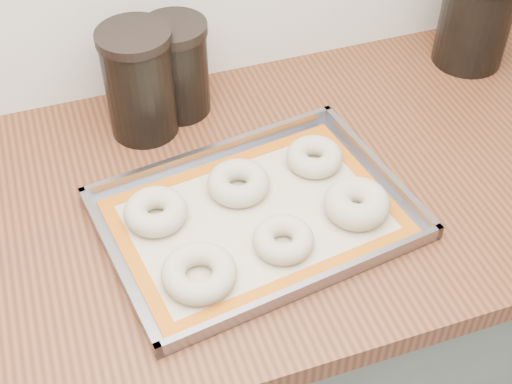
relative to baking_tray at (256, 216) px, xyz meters
name	(u,v)px	position (x,y,z in m)	size (l,w,h in m)	color
cabinet	(326,326)	(0.18, 0.07, -0.48)	(3.00, 0.65, 0.86)	slate
countertop	(344,174)	(0.18, 0.07, -0.03)	(3.06, 0.68, 0.04)	brown
baking_tray	(256,216)	(0.00, 0.00, 0.00)	(0.50, 0.39, 0.03)	gray
baking_mat	(256,217)	(0.00, 0.00, 0.00)	(0.46, 0.35, 0.00)	#C6B793
bagel_front_left	(199,273)	(-0.12, -0.09, 0.02)	(0.11, 0.11, 0.03)	#BEB393
bagel_front_mid	(283,240)	(0.02, -0.07, 0.01)	(0.09, 0.09, 0.03)	#BEB393
bagel_front_right	(357,203)	(0.15, -0.04, 0.02)	(0.10, 0.10, 0.04)	#BEB393
bagel_back_left	(156,212)	(-0.15, 0.05, 0.02)	(0.10, 0.10, 0.04)	#BEB393
bagel_back_mid	(238,183)	(-0.01, 0.06, 0.02)	(0.10, 0.10, 0.04)	#BEB393
bagel_back_right	(314,157)	(0.13, 0.08, 0.01)	(0.09, 0.09, 0.03)	#BEB393
canister_left	(140,82)	(-0.11, 0.27, 0.09)	(0.12, 0.12, 0.20)	black
canister_mid	(177,68)	(-0.04, 0.31, 0.08)	(0.11, 0.11, 0.18)	black
canister_right	(476,17)	(0.53, 0.27, 0.09)	(0.14, 0.14, 0.19)	black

